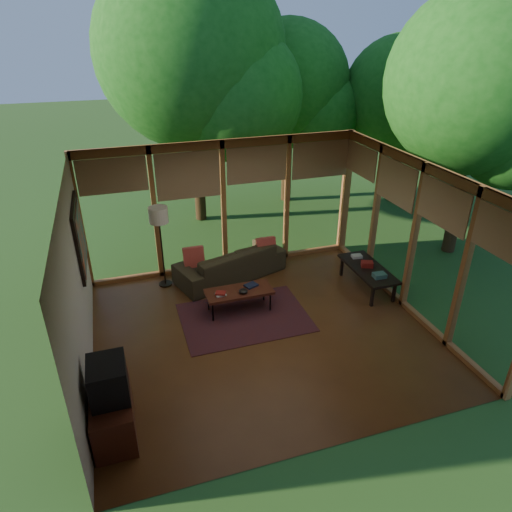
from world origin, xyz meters
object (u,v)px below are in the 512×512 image
object	(u,v)px
sofa	(230,262)
television	(108,380)
floor_lamp	(159,220)
media_cabinet	(113,414)
coffee_table	(239,292)
side_console	(368,270)

from	to	relation	value
sofa	television	xyz separation A→B (m)	(-2.43, -3.43, 0.52)
floor_lamp	television	bearing A→B (deg)	-107.38
sofa	media_cabinet	distance (m)	4.21
television	coffee_table	bearing A→B (deg)	43.87
television	floor_lamp	world-z (taller)	floor_lamp
media_cabinet	television	size ratio (longest dim) A/B	1.82
media_cabinet	floor_lamp	distance (m)	3.84
television	floor_lamp	distance (m)	3.72
media_cabinet	television	xyz separation A→B (m)	(0.02, 0.00, 0.55)
media_cabinet	side_console	xyz separation A→B (m)	(4.87, 2.16, 0.11)
sofa	side_console	distance (m)	2.73
sofa	floor_lamp	bearing A→B (deg)	-21.32
side_console	television	bearing A→B (deg)	-155.97
media_cabinet	floor_lamp	bearing A→B (deg)	72.32
sofa	television	world-z (taller)	television
television	coffee_table	world-z (taller)	television
side_console	floor_lamp	bearing A→B (deg)	160.28
sofa	television	size ratio (longest dim) A/B	4.06
coffee_table	side_console	xyz separation A→B (m)	(2.60, -0.00, 0.02)
floor_lamp	side_console	world-z (taller)	floor_lamp
sofa	floor_lamp	distance (m)	1.72
television	sofa	bearing A→B (deg)	54.69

